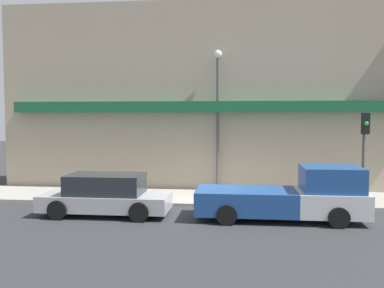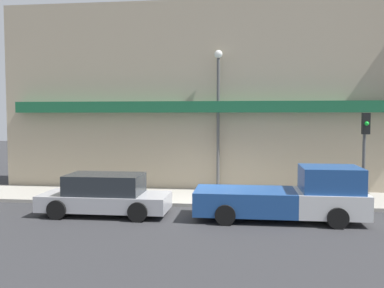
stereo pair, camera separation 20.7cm
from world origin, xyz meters
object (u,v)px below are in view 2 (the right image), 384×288
(pickup_truck, at_px, (291,197))
(parked_car, at_px, (105,195))
(street_lamp, at_px, (218,105))
(traffic_light, at_px, (365,141))
(fire_hydrant, at_px, (137,192))

(pickup_truck, height_order, parked_car, pickup_truck)
(parked_car, bearing_deg, pickup_truck, -2.09)
(parked_car, xyz_separation_m, street_lamp, (3.70, 4.56, 3.28))
(traffic_light, bearing_deg, fire_hydrant, -178.00)
(pickup_truck, xyz_separation_m, street_lamp, (-2.71, 4.56, 3.19))
(traffic_light, bearing_deg, pickup_truck, -142.15)
(pickup_truck, distance_m, street_lamp, 6.19)
(pickup_truck, height_order, fire_hydrant, pickup_truck)
(fire_hydrant, bearing_deg, street_lamp, 39.81)
(street_lamp, bearing_deg, pickup_truck, -59.24)
(parked_car, height_order, traffic_light, traffic_light)
(pickup_truck, height_order, traffic_light, traffic_light)
(parked_car, xyz_separation_m, fire_hydrant, (0.62, 2.00, -0.24))
(street_lamp, bearing_deg, parked_car, -129.05)
(traffic_light, bearing_deg, street_lamp, 158.30)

